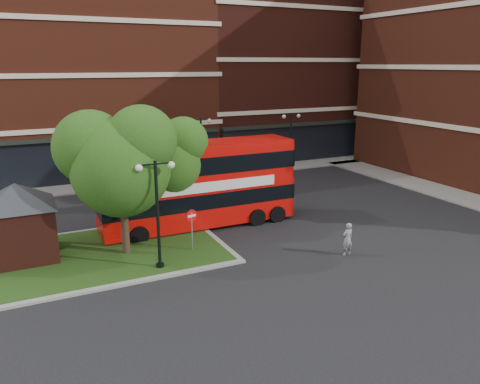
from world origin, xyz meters
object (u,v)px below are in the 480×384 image
bus (198,179)px  woman (347,239)px  car_silver (159,173)px  car_white (237,166)px

bus → woman: bearing=-54.4°
bus → car_silver: (0.84, 11.06, -2.03)m
car_white → bus: bearing=146.6°
woman → car_white: size_ratio=0.41×
car_silver → car_white: car_silver is taller
bus → woman: bus is taller
woman → car_silver: size_ratio=0.38×
woman → car_white: woman is taller
bus → car_white: bus is taller
car_silver → bus: bearing=172.9°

